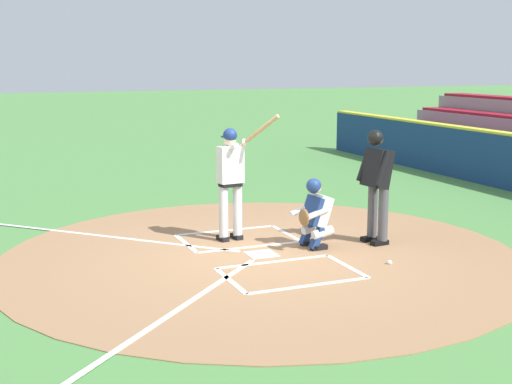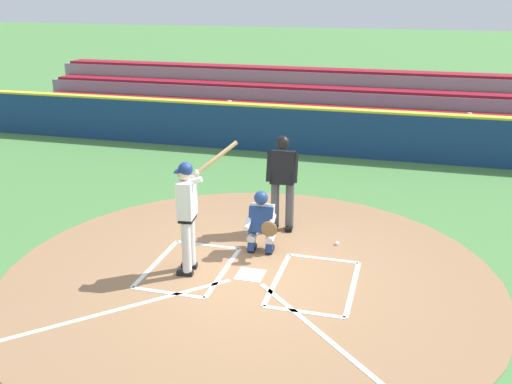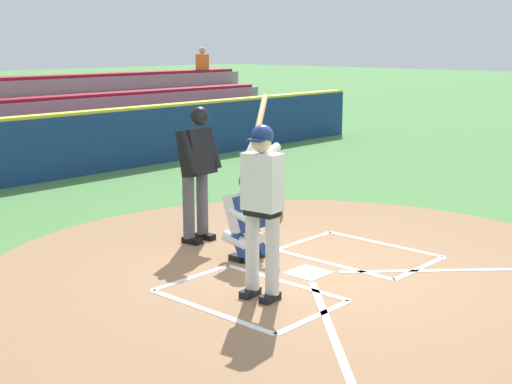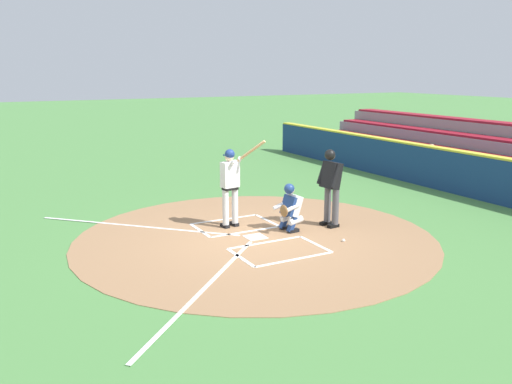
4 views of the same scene
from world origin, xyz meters
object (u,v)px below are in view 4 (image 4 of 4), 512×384
Objects in this scene: batter at (231,182)px; plate_umpire at (331,182)px; catcher at (290,207)px; baseball at (343,240)px.

plate_umpire is (-1.05, -2.11, -0.02)m from batter.
plate_umpire is (-0.12, -1.05, 0.49)m from catcher.
batter is 2.94m from baseball.
plate_umpire reaches higher than catcher.
batter is 1.14× the size of plate_umpire.
batter is 2.35m from plate_umpire.
batter reaches higher than catcher.
baseball is (-1.24, -0.61, -0.55)m from catcher.
baseball is (-2.17, -1.67, -1.06)m from batter.
batter is at bearing 63.46° from plate_umpire.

